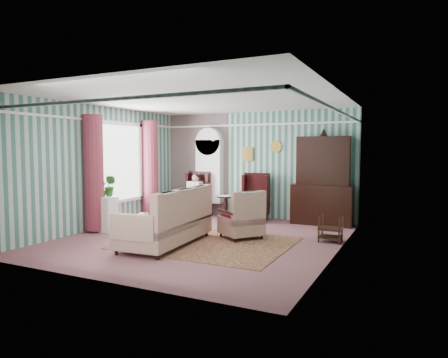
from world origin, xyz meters
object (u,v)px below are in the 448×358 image
at_px(plant_stand, 104,214).
at_px(dresser_hutch, 322,178).
at_px(bookcase, 209,176).
at_px(nest_table, 331,229).
at_px(coffee_table, 157,223).
at_px(wingback_left, 195,194).
at_px(wingback_right, 253,197).
at_px(sofa, 166,218).
at_px(round_side_table, 226,207).
at_px(floral_armchair, 241,215).
at_px(seated_woman, 195,195).

bearing_deg(plant_stand, dresser_hutch, 35.08).
bearing_deg(dresser_hutch, bookcase, 177.89).
bearing_deg(nest_table, coffee_table, -169.61).
bearing_deg(wingback_left, coffee_table, -82.22).
height_order(wingback_left, wingback_right, same).
height_order(wingback_right, nest_table, wingback_right).
bearing_deg(wingback_left, sofa, -69.53).
relative_size(nest_table, sofa, 0.24).
bearing_deg(sofa, coffee_table, 38.49).
relative_size(wingback_left, round_side_table, 2.08).
height_order(dresser_hutch, round_side_table, dresser_hutch).
distance_m(dresser_hutch, wingback_right, 1.86).
relative_size(nest_table, floral_armchair, 0.54).
height_order(seated_woman, coffee_table, seated_woman).
bearing_deg(floral_armchair, round_side_table, 69.52).
height_order(plant_stand, floral_armchair, floral_armchair).
height_order(plant_stand, sofa, sofa).
xyz_separation_m(round_side_table, nest_table, (3.17, -1.70, -0.03)).
xyz_separation_m(bookcase, wingback_right, (1.50, -0.39, -0.50)).
height_order(seated_woman, sofa, seated_woman).
distance_m(bookcase, wingback_right, 1.63).
distance_m(dresser_hutch, seated_woman, 3.56).
relative_size(wingback_right, coffee_table, 1.36).
relative_size(round_side_table, sofa, 0.26).
height_order(nest_table, plant_stand, plant_stand).
height_order(bookcase, dresser_hutch, dresser_hutch).
xyz_separation_m(seated_woman, sofa, (1.20, -3.21, -0.06)).
height_order(bookcase, coffee_table, bookcase).
distance_m(wingback_left, plant_stand, 2.87).
xyz_separation_m(wingback_left, sofa, (1.20, -3.21, -0.09)).
relative_size(nest_table, coffee_table, 0.59).
distance_m(wingback_left, wingback_right, 1.75).
relative_size(dresser_hutch, nest_table, 4.37).
relative_size(seated_woman, floral_armchair, 1.18).
relative_size(round_side_table, floral_armchair, 0.60).
distance_m(bookcase, wingback_left, 0.68).
bearing_deg(wingback_right, bookcase, 165.43).
bearing_deg(dresser_hutch, sofa, -123.43).
xyz_separation_m(nest_table, coffee_table, (-3.76, -0.69, -0.07)).
relative_size(wingback_left, nest_table, 2.31).
xyz_separation_m(seated_woman, round_side_table, (0.90, 0.15, -0.29)).
height_order(wingback_right, round_side_table, wingback_right).
distance_m(bookcase, seated_woman, 0.70).
xyz_separation_m(dresser_hutch, floral_armchair, (-1.20, -2.30, -0.68)).
bearing_deg(nest_table, dresser_hutch, 107.39).
xyz_separation_m(floral_armchair, coffee_table, (-1.99, -0.21, -0.30)).
xyz_separation_m(wingback_right, nest_table, (2.32, -1.55, -0.35)).
xyz_separation_m(dresser_hutch, sofa, (-2.30, -3.48, -0.65)).
height_order(wingback_left, round_side_table, wingback_left).
relative_size(bookcase, wingback_left, 1.79).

